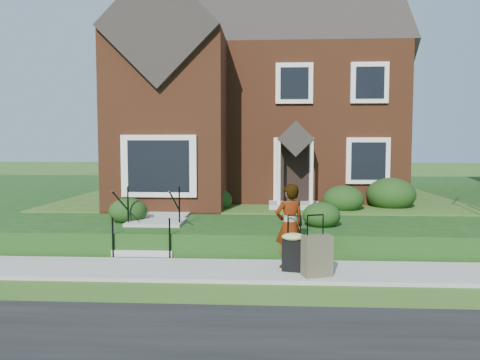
# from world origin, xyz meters

# --- Properties ---
(ground) EXTENTS (120.00, 120.00, 0.00)m
(ground) POSITION_xyz_m (0.00, 0.00, 0.00)
(ground) COLOR #2D5119
(ground) RESTS_ON ground
(sidewalk) EXTENTS (60.00, 1.60, 0.08)m
(sidewalk) POSITION_xyz_m (0.00, 0.00, 0.04)
(sidewalk) COLOR #9E9B93
(sidewalk) RESTS_ON ground
(terrace) EXTENTS (44.00, 20.00, 0.60)m
(terrace) POSITION_xyz_m (4.00, 10.90, 0.30)
(terrace) COLOR #13380F
(terrace) RESTS_ON ground
(walkway) EXTENTS (1.20, 6.00, 0.06)m
(walkway) POSITION_xyz_m (-2.50, 5.00, 0.63)
(walkway) COLOR #9E9B93
(walkway) RESTS_ON terrace
(main_house) EXTENTS (10.40, 10.20, 9.40)m
(main_house) POSITION_xyz_m (-0.21, 9.61, 5.26)
(main_house) COLOR brown
(main_house) RESTS_ON terrace
(front_steps) EXTENTS (1.40, 2.02, 1.50)m
(front_steps) POSITION_xyz_m (-2.50, 1.84, 0.47)
(front_steps) COLOR #9E9B93
(front_steps) RESTS_ON ground
(foundation_shrubs) EXTENTS (10.02, 4.75, 1.08)m
(foundation_shrubs) POSITION_xyz_m (0.88, 4.84, 1.05)
(foundation_shrubs) COLOR black
(foundation_shrubs) RESTS_ON terrace
(woman) EXTENTS (0.74, 0.61, 1.74)m
(woman) POSITION_xyz_m (0.80, 0.17, 0.95)
(woman) COLOR #999999
(woman) RESTS_ON sidewalk
(suitcase_black) EXTENTS (0.55, 0.48, 1.13)m
(suitcase_black) POSITION_xyz_m (0.86, -0.11, 0.52)
(suitcase_black) COLOR black
(suitcase_black) RESTS_ON sidewalk
(suitcase_olive) EXTENTS (0.62, 0.47, 1.19)m
(suitcase_olive) POSITION_xyz_m (1.30, -0.44, 0.48)
(suitcase_olive) COLOR brown
(suitcase_olive) RESTS_ON sidewalk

